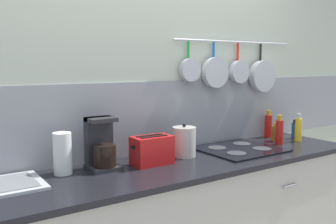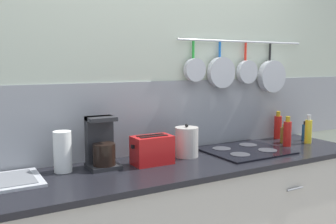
% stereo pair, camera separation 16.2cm
% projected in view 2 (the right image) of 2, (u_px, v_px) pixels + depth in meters
% --- Properties ---
extents(wall_back, '(7.20, 0.14, 2.60)m').
position_uv_depth(wall_back, '(156.00, 99.00, 2.59)').
color(wall_back, '#B2BCA8').
rests_on(wall_back, ground_plane).
extents(countertop, '(2.73, 0.63, 0.03)m').
position_uv_depth(countertop, '(182.00, 166.00, 2.34)').
color(countertop, black).
rests_on(countertop, cabinet_base).
extents(paper_towel_roll, '(0.10, 0.10, 0.24)m').
position_uv_depth(paper_towel_roll, '(63.00, 152.00, 2.13)').
color(paper_towel_roll, white).
rests_on(paper_towel_roll, countertop).
extents(coffee_maker, '(0.18, 0.18, 0.31)m').
position_uv_depth(coffee_maker, '(102.00, 147.00, 2.22)').
color(coffee_maker, '#262628').
rests_on(coffee_maker, countertop).
extents(toaster, '(0.26, 0.14, 0.18)m').
position_uv_depth(toaster, '(152.00, 150.00, 2.30)').
color(toaster, red).
rests_on(toaster, countertop).
extents(kettle, '(0.16, 0.16, 0.22)m').
position_uv_depth(kettle, '(187.00, 142.00, 2.49)').
color(kettle, beige).
rests_on(kettle, countertop).
extents(cooktop, '(0.55, 0.50, 0.01)m').
position_uv_depth(cooktop, '(244.00, 150.00, 2.65)').
color(cooktop, black).
rests_on(cooktop, countertop).
extents(bottle_sesame_oil, '(0.06, 0.06, 0.23)m').
position_uv_depth(bottle_sesame_oil, '(287.00, 133.00, 2.80)').
color(bottle_sesame_oil, red).
rests_on(bottle_sesame_oil, countertop).
extents(bottle_vinegar, '(0.07, 0.07, 0.15)m').
position_uv_depth(bottle_vinegar, '(285.00, 135.00, 2.92)').
color(bottle_vinegar, '#8C5919').
rests_on(bottle_vinegar, countertop).
extents(bottle_cooking_wine, '(0.06, 0.06, 0.23)m').
position_uv_depth(bottle_cooking_wine, '(278.00, 126.00, 3.08)').
color(bottle_cooking_wine, red).
rests_on(bottle_cooking_wine, countertop).
extents(bottle_olive_oil, '(0.05, 0.05, 0.22)m').
position_uv_depth(bottle_olive_oil, '(308.00, 131.00, 2.90)').
color(bottle_olive_oil, yellow).
rests_on(bottle_olive_oil, countertop).
extents(bottle_hot_sauce, '(0.04, 0.04, 0.16)m').
position_uv_depth(bottle_hot_sauce, '(305.00, 132.00, 3.01)').
color(bottle_hot_sauce, navy).
rests_on(bottle_hot_sauce, countertop).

